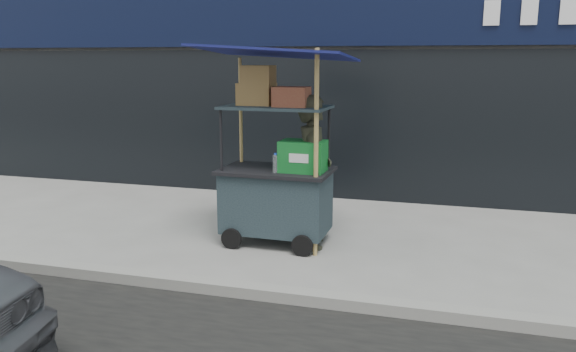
% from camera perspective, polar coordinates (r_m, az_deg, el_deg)
% --- Properties ---
extents(ground, '(80.00, 80.00, 0.00)m').
position_cam_1_polar(ground, '(5.72, -2.46, -11.45)').
color(ground, slate).
rests_on(ground, ground).
extents(curb, '(80.00, 0.18, 0.12)m').
position_cam_1_polar(curb, '(5.53, -3.13, -11.66)').
color(curb, gray).
rests_on(curb, ground).
extents(vendor_cart, '(1.82, 1.31, 2.43)m').
position_cam_1_polar(vendor_cart, '(6.86, -1.08, -0.01)').
color(vendor_cart, black).
rests_on(vendor_cart, ground).
extents(vendor_man, '(0.61, 0.77, 1.85)m').
position_cam_1_polar(vendor_man, '(6.77, 2.59, 0.44)').
color(vendor_man, '#282A1E').
rests_on(vendor_man, ground).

